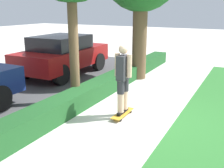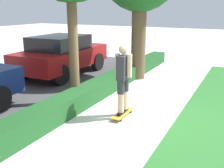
# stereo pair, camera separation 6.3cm
# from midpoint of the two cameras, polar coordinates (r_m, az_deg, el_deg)

# --- Properties ---
(ground_plane) EXTENTS (60.00, 60.00, 0.00)m
(ground_plane) POSITION_cam_midpoint_polar(r_m,az_deg,el_deg) (6.71, 4.53, -7.00)
(ground_plane) COLOR beige
(street_asphalt) EXTENTS (14.12, 5.00, 0.01)m
(street_asphalt) POSITION_cam_midpoint_polar(r_m,az_deg,el_deg) (9.08, -20.69, -1.71)
(street_asphalt) COLOR #474749
(street_asphalt) RESTS_ON ground_plane
(hedge_row) EXTENTS (14.12, 0.60, 0.50)m
(hedge_row) POSITION_cam_midpoint_polar(r_m,az_deg,el_deg) (7.34, -7.02, -2.90)
(hedge_row) COLOR #1E5123
(hedge_row) RESTS_ON ground_plane
(skateboard) EXTENTS (0.88, 0.24, 0.09)m
(skateboard) POSITION_cam_midpoint_polar(r_m,az_deg,el_deg) (6.66, 2.07, -6.42)
(skateboard) COLOR gold
(skateboard) RESTS_ON ground_plane
(skater_person) EXTENTS (0.50, 0.44, 1.73)m
(skater_person) POSITION_cam_midpoint_polar(r_m,az_deg,el_deg) (6.36, 2.15, 1.42)
(skater_person) COLOR black
(skater_person) RESTS_ON skateboard
(parked_car_middle) EXTENTS (4.24, 2.04, 1.59)m
(parked_car_middle) POSITION_cam_midpoint_polar(r_m,az_deg,el_deg) (10.81, -11.06, 6.40)
(parked_car_middle) COLOR maroon
(parked_car_middle) RESTS_ON ground_plane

